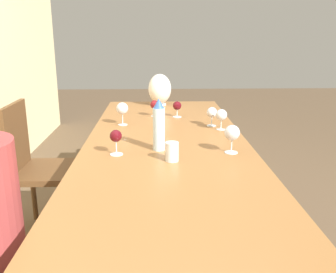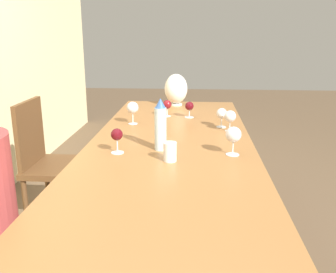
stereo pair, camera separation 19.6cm
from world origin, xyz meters
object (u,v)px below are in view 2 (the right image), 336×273
object	(u,v)px
wine_glass_6	(230,117)
wine_glass_2	(222,114)
wine_glass_0	(189,107)
vase	(176,89)
chair_far	(51,160)
wine_glass_4	(233,135)
wine_glass_5	(133,108)
wine_glass_3	(117,136)
wine_glass_1	(167,105)
water_tumbler	(170,152)
water_bottle	(160,125)

from	to	relation	value
wine_glass_6	wine_glass_2	bearing A→B (deg)	24.55
wine_glass_0	wine_glass_2	distance (m)	0.36
vase	wine_glass_0	size ratio (longest dim) A/B	2.26
wine_glass_2	chair_far	xyz separation A→B (m)	(-0.10, 1.18, -0.33)
wine_glass_0	wine_glass_4	distance (m)	0.91
wine_glass_0	wine_glass_5	bearing A→B (deg)	120.62
wine_glass_0	wine_glass_4	xyz separation A→B (m)	(-0.87, -0.25, 0.03)
wine_glass_3	chair_far	world-z (taller)	chair_far
wine_glass_1	wine_glass_4	distance (m)	0.99
water_tumbler	wine_glass_1	distance (m)	1.03
wine_glass_3	wine_glass_1	bearing A→B (deg)	-12.47
water_bottle	wine_glass_1	distance (m)	0.84
wine_glass_1	wine_glass_5	world-z (taller)	wine_glass_5
vase	wine_glass_2	distance (m)	0.83
water_bottle	water_tumbler	world-z (taller)	water_bottle
water_tumbler	wine_glass_1	size ratio (longest dim) A/B	0.78
vase	wine_glass_5	world-z (taller)	vase
vase	chair_far	size ratio (longest dim) A/B	0.30
wine_glass_4	water_tumbler	bearing A→B (deg)	110.30
wine_glass_3	wine_glass_5	size ratio (longest dim) A/B	0.86
water_tumbler	chair_far	distance (m)	1.11
water_bottle	wine_glass_0	xyz separation A→B (m)	(0.81, -0.15, -0.06)
wine_glass_0	water_tumbler	bearing A→B (deg)	175.34
wine_glass_0	wine_glass_1	world-z (taller)	wine_glass_1
wine_glass_2	vase	bearing A→B (deg)	24.81
wine_glass_5	wine_glass_6	size ratio (longest dim) A/B	1.14
vase	wine_glass_0	xyz separation A→B (m)	(-0.47, -0.13, -0.06)
water_tumbler	wine_glass_0	bearing A→B (deg)	-4.66
water_tumbler	vase	world-z (taller)	vase
wine_glass_0	wine_glass_6	distance (m)	0.47
water_tumbler	wine_glass_3	xyz separation A→B (m)	(0.11, 0.29, 0.05)
water_bottle	wine_glass_0	size ratio (longest dim) A/B	2.38
water_tumbler	wine_glass_5	distance (m)	0.82
wine_glass_1	wine_glass_4	size ratio (longest dim) A/B	0.82
wine_glass_2	wine_glass_4	world-z (taller)	wine_glass_4
water_tumbler	wine_glass_0	xyz separation A→B (m)	(0.99, -0.08, 0.03)
wine_glass_0	chair_far	xyz separation A→B (m)	(-0.38, 0.96, -0.32)
water_bottle	wine_glass_3	bearing A→B (deg)	108.21
water_bottle	water_tumbler	bearing A→B (deg)	-160.74
water_bottle	wine_glass_3	world-z (taller)	water_bottle
water_tumbler	wine_glass_4	world-z (taller)	wine_glass_4
water_bottle	vase	world-z (taller)	water_bottle
wine_glass_0	chair_far	bearing A→B (deg)	111.55
water_tumbler	wine_glass_5	bearing A→B (deg)	22.40
vase	wine_glass_3	xyz separation A→B (m)	(-1.36, 0.25, -0.04)
wine_glass_6	wine_glass_1	bearing A→B (deg)	46.85
wine_glass_6	wine_glass_3	bearing A→B (deg)	127.71
water_tumbler	wine_glass_6	size ratio (longest dim) A/B	0.71
wine_glass_1	wine_glass_6	bearing A→B (deg)	-133.15
water_bottle	wine_glass_1	bearing A→B (deg)	1.76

